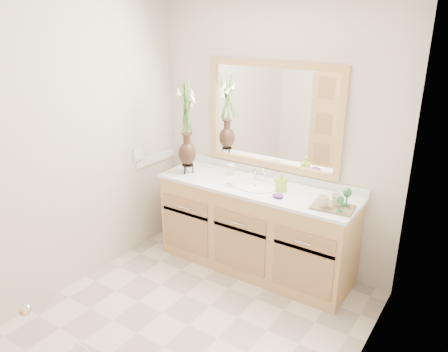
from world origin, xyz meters
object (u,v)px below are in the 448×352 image
Objects in this scene: flower_vase at (186,116)px; soap_bottle at (281,183)px; tray at (333,207)px; tumbler at (231,169)px.

soap_bottle is at bearing 5.39° from flower_vase.
soap_bottle is (0.95, 0.09, -0.48)m from flower_vase.
flower_vase is 2.51× the size of tray.
tumbler is (0.37, 0.20, -0.50)m from flower_vase.
flower_vase is 8.19× the size of tumbler.
tray is (0.50, -0.10, -0.07)m from soap_bottle.
flower_vase reaches higher than soap_bottle.
soap_bottle is (0.58, -0.11, 0.03)m from tumbler.
soap_bottle is at bearing -10.47° from tumbler.
tumbler is at bearing 175.76° from soap_bottle.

